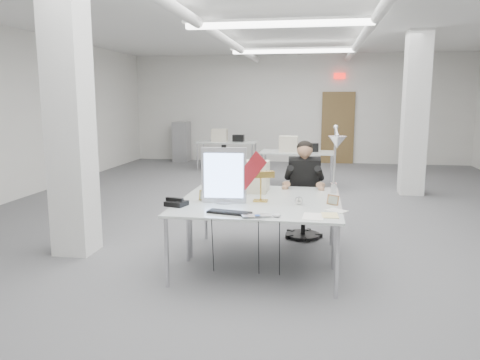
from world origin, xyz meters
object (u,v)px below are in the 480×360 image
(office_chair, at_px, (304,196))
(beige_monitor, at_px, (252,176))
(seated_person, at_px, (304,174))
(laptop, at_px, (257,217))
(architect_lamp, at_px, (336,155))
(monitor, at_px, (224,175))
(desk_main, at_px, (255,210))
(desk_phone, at_px, (176,203))
(bankers_lamp, at_px, (261,185))

(office_chair, xyz_separation_m, beige_monitor, (-0.62, -0.65, 0.36))
(seated_person, bearing_deg, laptop, -107.82)
(laptop, height_order, architect_lamp, architect_lamp)
(monitor, bearing_deg, laptop, -58.30)
(desk_main, height_order, desk_phone, desk_phone)
(desk_phone, bearing_deg, monitor, 42.59)
(bankers_lamp, relative_size, beige_monitor, 0.95)
(desk_phone, xyz_separation_m, beige_monitor, (0.69, 0.93, 0.16))
(beige_monitor, bearing_deg, office_chair, 47.22)
(seated_person, height_order, beige_monitor, seated_person)
(monitor, xyz_separation_m, architect_lamp, (1.21, 0.52, 0.18))
(office_chair, bearing_deg, seated_person, -96.46)
(bankers_lamp, bearing_deg, monitor, 179.50)
(desk_main, bearing_deg, bankers_lamp, 87.48)
(desk_main, xyz_separation_m, architect_lamp, (0.84, 0.76, 0.50))
(desk_main, distance_m, monitor, 0.55)
(architect_lamp, bearing_deg, laptop, -113.86)
(desk_phone, bearing_deg, office_chair, 66.87)
(seated_person, bearing_deg, architect_lamp, -70.74)
(office_chair, xyz_separation_m, laptop, (-0.39, -1.97, 0.18))
(office_chair, height_order, architect_lamp, architect_lamp)
(bankers_lamp, xyz_separation_m, architect_lamp, (0.82, 0.39, 0.30))
(monitor, height_order, architect_lamp, architect_lamp)
(desk_phone, bearing_deg, architect_lamp, 40.56)
(monitor, bearing_deg, architect_lamp, 18.88)
(office_chair, xyz_separation_m, monitor, (-0.84, -1.35, 0.48))
(desk_phone, distance_m, architect_lamp, 1.90)
(desk_main, relative_size, architect_lamp, 1.84)
(office_chair, bearing_deg, laptop, -107.54)
(architect_lamp, bearing_deg, monitor, -146.96)
(beige_monitor, bearing_deg, monitor, -105.92)
(desk_main, distance_m, office_chair, 1.66)
(architect_lamp, bearing_deg, seated_person, 125.61)
(laptop, xyz_separation_m, beige_monitor, (-0.24, 1.32, 0.18))
(laptop, bearing_deg, office_chair, 58.83)
(seated_person, height_order, desk_phone, seated_person)
(desk_main, height_order, seated_person, seated_person)
(laptop, height_order, beige_monitor, beige_monitor)
(laptop, relative_size, beige_monitor, 0.72)
(desk_main, relative_size, office_chair, 1.54)
(monitor, height_order, bankers_lamp, monitor)
(seated_person, xyz_separation_m, laptop, (-0.39, -1.92, -0.13))
(monitor, xyz_separation_m, bankers_lamp, (0.39, 0.13, -0.12))
(desk_main, bearing_deg, office_chair, 73.81)
(desk_phone, relative_size, architect_lamp, 0.21)
(laptop, height_order, desk_phone, desk_phone)
(seated_person, relative_size, architect_lamp, 0.97)
(office_chair, height_order, desk_phone, office_chair)
(desk_phone, xyz_separation_m, architect_lamp, (1.69, 0.75, 0.46))
(laptop, xyz_separation_m, architect_lamp, (0.76, 1.14, 0.48))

